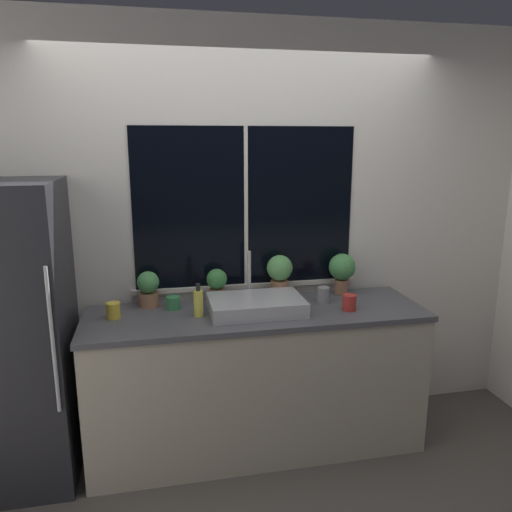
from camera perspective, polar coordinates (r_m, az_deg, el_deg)
name	(u,v)px	position (r m, az deg, el deg)	size (l,w,h in m)	color
ground_plane	(267,473)	(3.27, 1.24, -23.55)	(14.00, 14.00, 0.00)	#4C4742
wall_back	(245,232)	(3.34, -1.27, 2.77)	(8.00, 0.09, 2.70)	silver
wall_right	(445,208)	(4.85, 20.76, 5.17)	(0.06, 7.00, 2.70)	silver
counter	(256,379)	(3.28, 0.05, -13.91)	(2.10, 0.64, 0.92)	#B2A893
refrigerator	(13,336)	(3.17, -26.00, -8.22)	(0.62, 0.68, 1.74)	#232328
sink	(256,305)	(3.07, -0.01, -5.58)	(0.57, 0.43, 0.34)	#ADADB2
potted_plant_far_left	(148,288)	(3.22, -12.20, -3.61)	(0.14, 0.14, 0.23)	#9E6B4C
potted_plant_center_left	(217,283)	(3.25, -4.50, -3.12)	(0.13, 0.13, 0.22)	#9E6B4C
potted_plant_center_right	(280,273)	(3.31, 2.71, -1.98)	(0.17, 0.17, 0.29)	#9E6B4C
potted_plant_far_right	(342,269)	(3.44, 9.81, -1.50)	(0.18, 0.18, 0.28)	#9E6B4C
soap_bottle	(198,303)	(3.01, -6.60, -5.31)	(0.06, 0.06, 0.20)	#DBD14C
mug_green	(173,303)	(3.17, -9.44, -5.29)	(0.09, 0.09, 0.08)	#38844C
mug_grey	(323,295)	(3.27, 7.68, -4.43)	(0.08, 0.08, 0.10)	gray
mug_red	(349,302)	(3.15, 10.61, -5.23)	(0.09, 0.09, 0.10)	#B72D28
mug_yellow	(113,311)	(3.08, -16.01, -6.01)	(0.08, 0.08, 0.10)	gold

